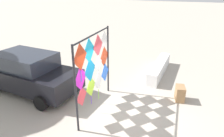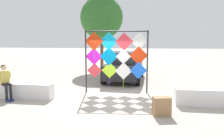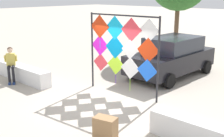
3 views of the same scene
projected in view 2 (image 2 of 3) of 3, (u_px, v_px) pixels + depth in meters
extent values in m
plane|color=#ADA393|center=(112.00, 100.00, 9.12)|extent=(120.00, 120.00, 0.00)
cube|color=white|center=(13.00, 90.00, 9.47)|extent=(3.63, 0.52, 0.65)
cube|color=white|center=(224.00, 98.00, 8.18)|extent=(3.63, 0.52, 0.65)
cylinder|color=#232328|center=(86.00, 62.00, 10.35)|extent=(0.07, 0.07, 2.97)
cylinder|color=#232328|center=(147.00, 62.00, 10.15)|extent=(0.07, 0.07, 2.97)
cylinder|color=#232328|center=(116.00, 31.00, 10.07)|extent=(2.92, 0.30, 0.06)
cube|color=#EA3A47|center=(95.00, 70.00, 10.39)|extent=(0.71, 0.07, 0.72)
cube|color=#B2F02C|center=(110.00, 70.00, 10.34)|extent=(0.77, 0.08, 0.77)
cylinder|color=#5816E5|center=(110.00, 82.00, 10.42)|extent=(0.02, 0.02, 0.35)
cube|color=white|center=(124.00, 71.00, 10.28)|extent=(0.82, 0.08, 0.82)
cylinder|color=#8BE516|center=(123.00, 84.00, 10.37)|extent=(0.02, 0.02, 0.45)
cube|color=blue|center=(138.00, 70.00, 10.22)|extent=(0.81, 0.08, 0.82)
cube|color=#E31BD6|center=(94.00, 57.00, 10.30)|extent=(0.82, 0.08, 0.82)
cube|color=#048AD5|center=(109.00, 56.00, 10.25)|extent=(0.88, 0.08, 0.88)
cube|color=white|center=(123.00, 57.00, 10.18)|extent=(0.72, 0.07, 0.72)
cube|color=red|center=(139.00, 56.00, 10.15)|extent=(0.88, 0.09, 0.89)
cube|color=red|center=(94.00, 41.00, 10.18)|extent=(0.89, 0.09, 0.90)
cylinder|color=#16C1E5|center=(94.00, 55.00, 10.27)|extent=(0.02, 0.02, 0.38)
cube|color=#0EB4F0|center=(109.00, 41.00, 10.15)|extent=(0.88, 0.08, 0.88)
cylinder|color=#E54D16|center=(109.00, 56.00, 10.25)|extent=(0.02, 0.02, 0.47)
cube|color=#EF3A49|center=(124.00, 42.00, 10.09)|extent=(0.85, 0.08, 0.85)
cube|color=white|center=(139.00, 41.00, 10.07)|extent=(0.81, 0.08, 0.81)
cylinder|color=black|center=(7.00, 94.00, 8.81)|extent=(0.11, 0.11, 0.65)
cylinder|color=black|center=(4.00, 85.00, 8.89)|extent=(0.37, 0.31, 0.13)
cube|color=navy|center=(8.00, 101.00, 8.81)|extent=(0.25, 0.22, 0.09)
cylinder|color=black|center=(11.00, 93.00, 8.94)|extent=(0.11, 0.11, 0.65)
cylinder|color=black|center=(9.00, 84.00, 9.01)|extent=(0.37, 0.31, 0.13)
cube|color=navy|center=(12.00, 100.00, 8.93)|extent=(0.25, 0.22, 0.09)
cube|color=gold|center=(4.00, 77.00, 9.03)|extent=(0.37, 0.41, 0.52)
sphere|color=#DBB293|center=(4.00, 68.00, 8.98)|extent=(0.22, 0.22, 0.22)
sphere|color=#382314|center=(3.00, 67.00, 8.99)|extent=(0.22, 0.22, 0.22)
cylinder|color=gold|center=(10.00, 75.00, 9.17)|extent=(0.19, 0.17, 0.31)
cube|color=black|center=(124.00, 69.00, 13.61)|extent=(2.19, 4.66, 0.82)
cube|color=#282D38|center=(125.00, 57.00, 13.67)|extent=(1.85, 2.64, 0.65)
cylinder|color=black|center=(138.00, 80.00, 11.96)|extent=(0.27, 0.62, 0.61)
cylinder|color=black|center=(104.00, 79.00, 12.35)|extent=(0.27, 0.62, 0.61)
cylinder|color=black|center=(142.00, 72.00, 14.98)|extent=(0.27, 0.62, 0.61)
cylinder|color=black|center=(114.00, 71.00, 15.37)|extent=(0.27, 0.62, 0.61)
cube|color=#9E754C|center=(162.00, 106.00, 7.21)|extent=(0.65, 0.48, 0.63)
cylinder|color=brown|center=(102.00, 50.00, 18.31)|extent=(0.27, 0.27, 3.32)
sphere|color=#2D6628|center=(102.00, 18.00, 17.96)|extent=(3.56, 3.56, 3.56)
sphere|color=#2D6628|center=(97.00, 15.00, 18.09)|extent=(1.84, 1.84, 1.84)
sphere|color=#2D6628|center=(98.00, 16.00, 18.34)|extent=(2.28, 2.28, 2.28)
sphere|color=#2D6628|center=(99.00, 12.00, 18.49)|extent=(2.74, 2.74, 2.74)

